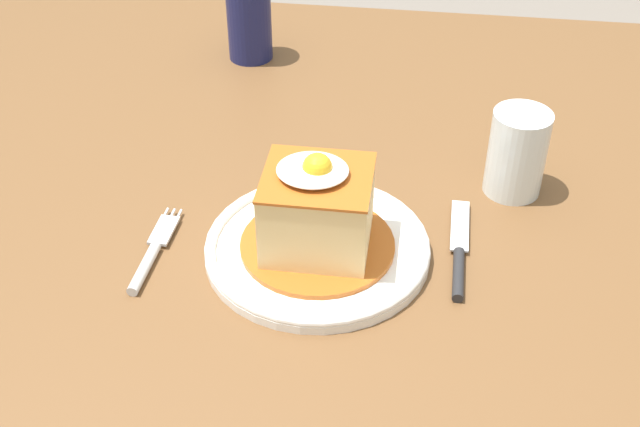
# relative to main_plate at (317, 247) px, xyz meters

# --- Properties ---
(dining_table) EXTENTS (1.48, 1.06, 0.75)m
(dining_table) POSITION_rel_main_plate_xyz_m (-0.08, 0.12, -0.10)
(dining_table) COLOR brown
(dining_table) RESTS_ON ground_plane
(main_plate) EXTENTS (0.24, 0.24, 0.02)m
(main_plate) POSITION_rel_main_plate_xyz_m (0.00, 0.00, 0.00)
(main_plate) COLOR white
(main_plate) RESTS_ON dining_table
(sandwich_meal) EXTENTS (0.17, 0.17, 0.12)m
(sandwich_meal) POSITION_rel_main_plate_xyz_m (-0.00, 0.00, 0.05)
(sandwich_meal) COLOR #B75B1E
(sandwich_meal) RESTS_ON main_plate
(fork) EXTENTS (0.02, 0.14, 0.01)m
(fork) POSITION_rel_main_plate_xyz_m (-0.18, -0.03, -0.00)
(fork) COLOR silver
(fork) RESTS_ON dining_table
(knife) EXTENTS (0.02, 0.17, 0.01)m
(knife) POSITION_rel_main_plate_xyz_m (0.15, 0.00, -0.00)
(knife) COLOR #262628
(knife) RESTS_ON dining_table
(soda_can) EXTENTS (0.07, 0.07, 0.12)m
(soda_can) POSITION_rel_main_plate_xyz_m (-0.17, 0.44, 0.05)
(soda_can) COLOR #191E51
(soda_can) RESTS_ON dining_table
(drinking_glass) EXTENTS (0.07, 0.07, 0.10)m
(drinking_glass) POSITION_rel_main_plate_xyz_m (0.21, 0.15, 0.04)
(drinking_glass) COLOR silver
(drinking_glass) RESTS_ON dining_table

